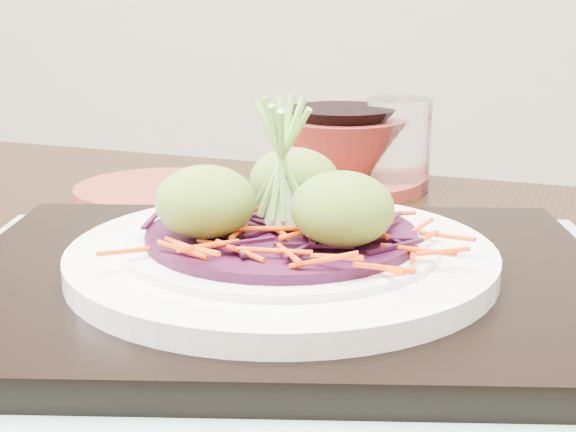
% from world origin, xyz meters
% --- Properties ---
extents(dining_table, '(1.29, 0.96, 0.73)m').
position_xyz_m(dining_table, '(0.05, 0.01, 0.64)').
color(dining_table, black).
rests_on(dining_table, ground).
extents(placemat, '(0.54, 0.45, 0.00)m').
position_xyz_m(placemat, '(0.05, -0.01, 0.74)').
color(placemat, '#7CA18D').
rests_on(placemat, dining_table).
extents(serving_tray, '(0.47, 0.38, 0.02)m').
position_xyz_m(serving_tray, '(0.05, -0.01, 0.75)').
color(serving_tray, black).
rests_on(serving_tray, placemat).
extents(white_plate, '(0.27, 0.27, 0.02)m').
position_xyz_m(white_plate, '(0.05, -0.01, 0.77)').
color(white_plate, white).
rests_on(white_plate, serving_tray).
extents(cabbage_bed, '(0.17, 0.17, 0.01)m').
position_xyz_m(cabbage_bed, '(0.05, -0.01, 0.78)').
color(cabbage_bed, '#360A27').
rests_on(cabbage_bed, white_plate).
extents(carrot_julienne, '(0.21, 0.21, 0.01)m').
position_xyz_m(carrot_julienne, '(0.05, -0.01, 0.79)').
color(carrot_julienne, '#DF3E03').
rests_on(carrot_julienne, cabbage_bed).
extents(guacamole_scoops, '(0.15, 0.13, 0.05)m').
position_xyz_m(guacamole_scoops, '(0.05, -0.01, 0.80)').
color(guacamole_scoops, olive).
rests_on(guacamole_scoops, cabbage_bed).
extents(scallion_garnish, '(0.06, 0.06, 0.09)m').
position_xyz_m(scallion_garnish, '(0.05, -0.01, 0.82)').
color(scallion_garnish, '#7BB749').
rests_on(scallion_garnish, cabbage_bed).
extents(terracotta_side_plate, '(0.21, 0.21, 0.01)m').
position_xyz_m(terracotta_side_plate, '(-0.12, 0.24, 0.74)').
color(terracotta_side_plate, maroon).
rests_on(terracotta_side_plate, dining_table).
extents(water_glass, '(0.07, 0.07, 0.09)m').
position_xyz_m(water_glass, '(0.10, 0.32, 0.78)').
color(water_glass, white).
rests_on(water_glass, dining_table).
extents(terracotta_bowl_set, '(0.21, 0.21, 0.07)m').
position_xyz_m(terracotta_bowl_set, '(0.04, 0.32, 0.77)').
color(terracotta_bowl_set, maroon).
rests_on(terracotta_bowl_set, dining_table).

